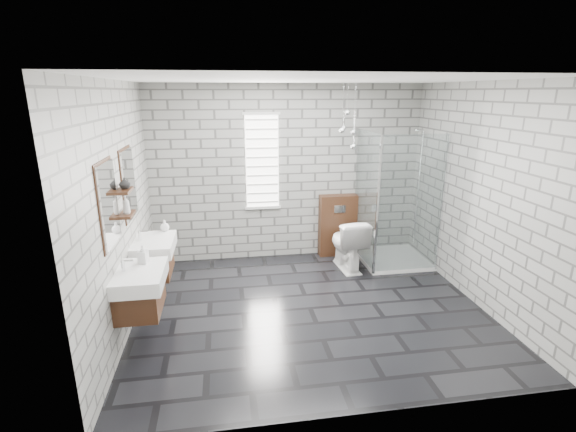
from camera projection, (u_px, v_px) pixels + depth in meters
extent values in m
cube|color=black|center=(310.00, 309.00, 5.17)|extent=(4.20, 3.60, 0.02)
cube|color=white|center=(314.00, 78.00, 4.39)|extent=(4.20, 3.60, 0.02)
cube|color=#9A9A95|center=(288.00, 174.00, 6.49)|extent=(4.20, 0.02, 2.70)
cube|color=#9A9A95|center=(363.00, 265.00, 3.07)|extent=(4.20, 0.02, 2.70)
cube|color=#9A9A95|center=(120.00, 211.00, 4.47)|extent=(0.02, 3.60, 2.70)
cube|color=#9A9A95|center=(481.00, 196.00, 5.09)|extent=(0.02, 3.60, 2.70)
cube|color=#412414|center=(140.00, 297.00, 4.27)|extent=(0.42, 0.62, 0.30)
cube|color=silver|center=(160.00, 293.00, 4.30)|extent=(0.02, 0.35, 0.01)
cube|color=white|center=(141.00, 277.00, 4.21)|extent=(0.47, 0.70, 0.15)
cylinder|color=silver|center=(123.00, 266.00, 4.15)|extent=(0.04, 0.04, 0.12)
cylinder|color=silver|center=(128.00, 261.00, 4.15)|extent=(0.10, 0.02, 0.02)
cube|color=white|center=(109.00, 204.00, 3.96)|extent=(0.03, 0.55, 0.80)
cube|color=#412414|center=(107.00, 204.00, 3.96)|extent=(0.01, 0.59, 0.84)
cube|color=#412414|center=(154.00, 263.00, 5.15)|extent=(0.42, 0.62, 0.30)
cube|color=silver|center=(170.00, 259.00, 5.17)|extent=(0.02, 0.35, 0.01)
cube|color=white|center=(154.00, 245.00, 5.09)|extent=(0.47, 0.70, 0.15)
cylinder|color=silver|center=(140.00, 236.00, 5.02)|extent=(0.04, 0.04, 0.12)
cylinder|color=silver|center=(144.00, 232.00, 5.02)|extent=(0.10, 0.02, 0.02)
cube|color=white|center=(129.00, 184.00, 4.83)|extent=(0.03, 0.55, 0.80)
cube|color=#412414|center=(128.00, 184.00, 4.83)|extent=(0.01, 0.59, 0.84)
cube|color=#412414|center=(127.00, 214.00, 4.44)|extent=(0.14, 0.30, 0.03)
cube|color=#412414|center=(124.00, 191.00, 4.37)|extent=(0.14, 0.30, 0.03)
cube|color=white|center=(262.00, 162.00, 6.35)|extent=(0.50, 0.02, 1.40)
cube|color=silver|center=(261.00, 113.00, 6.13)|extent=(0.56, 0.04, 0.04)
cube|color=silver|center=(263.00, 208.00, 6.54)|extent=(0.56, 0.04, 0.04)
cube|color=silver|center=(263.00, 202.00, 6.51)|extent=(0.48, 0.01, 0.02)
cube|color=silver|center=(263.00, 193.00, 6.47)|extent=(0.48, 0.01, 0.02)
cube|color=silver|center=(263.00, 185.00, 6.43)|extent=(0.48, 0.01, 0.02)
cube|color=silver|center=(262.00, 176.00, 6.39)|extent=(0.48, 0.01, 0.02)
cube|color=silver|center=(262.00, 167.00, 6.35)|extent=(0.48, 0.01, 0.02)
cube|color=silver|center=(262.00, 157.00, 6.31)|extent=(0.48, 0.01, 0.02)
cube|color=silver|center=(262.00, 148.00, 6.27)|extent=(0.48, 0.01, 0.02)
cube|color=silver|center=(262.00, 139.00, 6.23)|extent=(0.48, 0.01, 0.02)
cube|color=silver|center=(262.00, 129.00, 6.19)|extent=(0.48, 0.01, 0.03)
cube|color=silver|center=(261.00, 120.00, 6.15)|extent=(0.48, 0.01, 0.03)
cube|color=#412414|center=(338.00, 225.00, 6.75)|extent=(0.60, 0.20, 1.00)
cube|color=silver|center=(340.00, 209.00, 6.57)|extent=(0.18, 0.01, 0.12)
cube|color=white|center=(392.00, 259.00, 6.62)|extent=(1.00, 1.00, 0.06)
cube|color=silver|center=(411.00, 206.00, 5.87)|extent=(1.00, 0.01, 2.00)
cube|color=silver|center=(366.00, 199.00, 6.27)|extent=(0.01, 1.00, 2.00)
cube|color=silver|center=(377.00, 207.00, 5.80)|extent=(0.03, 0.03, 2.00)
cube|color=silver|center=(442.00, 205.00, 5.95)|extent=(0.03, 0.03, 2.00)
cylinder|color=silver|center=(418.00, 189.00, 6.57)|extent=(0.02, 0.02, 1.80)
cylinder|color=silver|center=(419.00, 130.00, 6.30)|extent=(0.14, 0.14, 0.02)
sphere|color=silver|center=(342.00, 130.00, 5.88)|extent=(0.09, 0.09, 0.09)
cylinder|color=silver|center=(343.00, 105.00, 5.78)|extent=(0.01, 0.01, 0.60)
sphere|color=silver|center=(354.00, 146.00, 6.02)|extent=(0.09, 0.09, 0.09)
cylinder|color=silver|center=(355.00, 113.00, 5.89)|extent=(0.01, 0.01, 0.84)
sphere|color=silver|center=(347.00, 113.00, 5.97)|extent=(0.09, 0.09, 0.09)
cylinder|color=silver|center=(348.00, 96.00, 5.90)|extent=(0.01, 0.01, 0.37)
sphere|color=silver|center=(343.00, 128.00, 6.04)|extent=(0.09, 0.09, 0.09)
cylinder|color=silver|center=(344.00, 104.00, 5.94)|extent=(0.01, 0.01, 0.59)
sphere|color=silver|center=(353.00, 132.00, 6.05)|extent=(0.09, 0.09, 0.09)
cylinder|color=silver|center=(355.00, 106.00, 5.95)|extent=(0.01, 0.01, 0.64)
imported|color=white|center=(347.00, 243.00, 6.25)|extent=(0.50, 0.80, 0.79)
imported|color=#B2B2B2|center=(143.00, 254.00, 4.35)|extent=(0.11, 0.11, 0.20)
imported|color=#B2B2B2|center=(165.00, 226.00, 5.36)|extent=(0.13, 0.13, 0.15)
imported|color=#B2B2B2|center=(126.00, 205.00, 4.39)|extent=(0.08, 0.08, 0.20)
imported|color=#B2B2B2|center=(125.00, 183.00, 4.37)|extent=(0.13, 0.13, 0.12)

